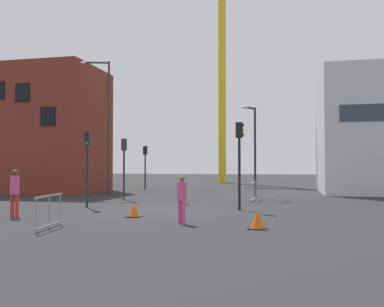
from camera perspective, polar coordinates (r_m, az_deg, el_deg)
ground at (r=19.27m, az=-5.12°, el=-7.63°), size 160.00×160.00×0.00m
brick_building at (r=34.69m, az=-20.23°, el=2.91°), size 9.83×6.52×9.40m
construction_crane at (r=51.11m, az=4.52°, el=15.72°), size 17.69×9.15×26.15m
streetlamp_tall at (r=28.99m, az=-11.58°, el=4.76°), size 1.94×0.67×9.03m
streetlamp_short at (r=26.78m, az=8.28°, el=1.39°), size 0.82×1.36×5.69m
traffic_light_crosswalk at (r=25.30m, az=-9.16°, el=-0.65°), size 0.26×0.38×3.60m
traffic_light_far at (r=20.89m, az=-13.96°, el=-0.33°), size 0.31×0.39×3.66m
traffic_light_median at (r=19.27m, az=6.42°, el=0.34°), size 0.39×0.28×3.98m
traffic_light_near at (r=35.42m, az=-6.32°, el=-0.90°), size 0.34×0.39×3.63m
pedestrian_walking at (r=17.92m, az=-22.80°, el=-4.45°), size 0.34×0.34×1.87m
pedestrian_waiting at (r=14.74m, az=-1.40°, el=-5.70°), size 0.34×0.34×1.68m
safety_barrier_mid_span at (r=24.31m, az=8.22°, el=-5.05°), size 0.18×1.94×1.08m
safety_barrier_rear at (r=14.35m, az=-18.73°, el=-7.37°), size 0.30×1.94×1.08m
traffic_cone_by_barrier at (r=13.74m, az=8.83°, el=-8.89°), size 0.59×0.59×0.60m
traffic_cone_striped at (r=16.80m, az=-7.86°, el=-7.64°), size 0.55×0.55×0.55m
traffic_cone_orange at (r=21.71m, az=-1.07°, el=-6.42°), size 0.44×0.44×0.45m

